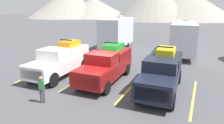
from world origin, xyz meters
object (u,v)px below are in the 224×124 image
camper_trailer_b (184,37)px  camper_trailer_a (117,32)px  pickup_truck_a (61,60)px  pickup_truck_c (162,72)px  person_a (42,88)px  pickup_truck_b (107,64)px

camper_trailer_b → camper_trailer_a: bearing=-179.1°
pickup_truck_a → camper_trailer_b: camper_trailer_b is taller
camper_trailer_a → pickup_truck_c: bearing=-54.0°
person_a → pickup_truck_b: bearing=70.4°
pickup_truck_a → person_a: size_ratio=3.72×
pickup_truck_c → person_a: pickup_truck_c is taller
pickup_truck_b → camper_trailer_b: bearing=68.6°
pickup_truck_b → person_a: size_ratio=3.77×
camper_trailer_b → person_a: camper_trailer_b is taller
pickup_truck_a → camper_trailer_a: bearing=90.0°
camper_trailer_b → pickup_truck_b: bearing=-111.4°
pickup_truck_b → camper_trailer_b: 11.03m
pickup_truck_c → camper_trailer_b: size_ratio=0.66×
pickup_truck_b → camper_trailer_a: (-3.63, 10.13, 0.92)m
camper_trailer_a → camper_trailer_b: 7.65m
pickup_truck_b → person_a: pickup_truck_b is taller
pickup_truck_c → camper_trailer_b: bearing=89.1°
camper_trailer_a → camper_trailer_b: (7.65, 0.11, -0.11)m
pickup_truck_b → camper_trailer_b: size_ratio=0.65×
pickup_truck_a → camper_trailer_a: camper_trailer_a is taller
pickup_truck_c → camper_trailer_a: size_ratio=0.76×
pickup_truck_b → person_a: bearing=-109.6°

